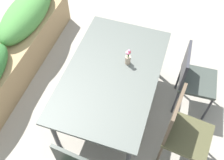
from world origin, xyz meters
TOP-DOWN VIEW (x-y plane):
  - ground_plane at (0.00, 0.00)m, footprint 12.00×12.00m
  - dining_table at (0.02, -0.01)m, footprint 1.60×0.99m
  - chair_near_right at (0.37, -0.87)m, footprint 0.44×0.44m
  - chair_near_left at (-0.34, -0.85)m, footprint 0.49×0.49m
  - flower_vase at (0.20, -0.13)m, footprint 0.06×0.06m
  - planter_box at (0.10, 1.44)m, footprint 2.63×0.51m

SIDE VIEW (x-z plane):
  - ground_plane at x=0.00m, z-range 0.00..0.00m
  - planter_box at x=0.10m, z-range -0.02..0.79m
  - chair_near_right at x=0.37m, z-range 0.08..1.00m
  - chair_near_left at x=-0.34m, z-range 0.07..1.10m
  - dining_table at x=0.02m, z-range 0.31..1.02m
  - flower_vase at x=0.20m, z-range 0.70..0.92m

